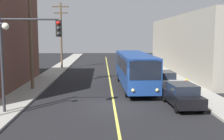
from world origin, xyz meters
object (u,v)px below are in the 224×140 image
at_px(parked_car_red, 147,69).
at_px(fire_hydrant, 187,83).
at_px(city_bus, 134,68).
at_px(utility_pole_mid, 61,32).
at_px(parked_car_silver, 164,80).
at_px(utility_pole_near, 30,18).
at_px(traffic_signal_left_corner, 27,45).
at_px(parked_car_black, 182,95).

relative_size(parked_car_red, fire_hydrant, 5.28).
relative_size(city_bus, utility_pole_mid, 1.28).
relative_size(city_bus, parked_car_red, 2.75).
xyz_separation_m(parked_car_silver, utility_pole_near, (-12.02, -0.24, 5.55)).
distance_m(utility_pole_near, fire_hydrant, 15.13).
relative_size(utility_pole_near, traffic_signal_left_corner, 1.90).
bearing_deg(utility_pole_near, parked_car_red, 37.31).
bearing_deg(city_bus, parked_car_red, 72.27).
height_order(utility_pole_near, fire_hydrant, utility_pole_near).
bearing_deg(utility_pole_near, fire_hydrant, -0.84).
bearing_deg(utility_pole_mid, utility_pole_near, -90.86).
relative_size(utility_pole_near, utility_pole_mid, 1.20).
height_order(parked_car_silver, traffic_signal_left_corner, traffic_signal_left_corner).
xyz_separation_m(parked_car_silver, utility_pole_mid, (-11.77, 16.15, 4.58)).
height_order(parked_car_black, parked_car_silver, same).
distance_m(utility_pole_mid, traffic_signal_left_corner, 24.11).
bearing_deg(parked_car_red, fire_hydrant, -77.12).
xyz_separation_m(parked_car_silver, traffic_signal_left_corner, (-10.31, -7.89, 3.46)).
height_order(utility_pole_near, traffic_signal_left_corner, utility_pole_near).
xyz_separation_m(utility_pole_near, fire_hydrant, (13.97, -0.20, -5.80)).
xyz_separation_m(utility_pole_mid, fire_hydrant, (13.72, -16.60, -4.84)).
relative_size(city_bus, traffic_signal_left_corner, 2.03).
height_order(parked_car_black, parked_car_red, same).
bearing_deg(parked_car_red, traffic_signal_left_corner, -121.32).
height_order(city_bus, utility_pole_mid, utility_pole_mid).
relative_size(parked_car_silver, parked_car_red, 1.00).
distance_m(traffic_signal_left_corner, fire_hydrant, 14.81).
xyz_separation_m(parked_car_black, traffic_signal_left_corner, (-10.05, -1.33, 3.46)).
height_order(parked_car_red, fire_hydrant, parked_car_red).
xyz_separation_m(parked_car_black, utility_pole_near, (-11.75, 6.31, 5.55)).
bearing_deg(parked_car_black, traffic_signal_left_corner, -172.48).
bearing_deg(utility_pole_near, parked_car_black, -28.25).
distance_m(city_bus, parked_car_red, 8.39).
distance_m(utility_pole_near, traffic_signal_left_corner, 8.10).
bearing_deg(parked_car_black, fire_hydrant, 70.07).
height_order(city_bus, parked_car_silver, city_bus).
height_order(parked_car_silver, utility_pole_mid, utility_pole_mid).
relative_size(utility_pole_mid, traffic_signal_left_corner, 1.59).
relative_size(parked_car_silver, utility_pole_near, 0.39).
relative_size(parked_car_silver, utility_pole_mid, 0.46).
distance_m(city_bus, fire_hydrant, 4.98).
height_order(utility_pole_mid, traffic_signal_left_corner, utility_pole_mid).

